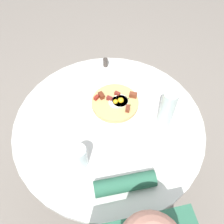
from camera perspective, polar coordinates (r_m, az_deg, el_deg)
The scene contains 12 objects.
ground_plane at distance 1.96m, azimuth -0.48°, elevation -14.48°, with size 6.00×6.00×0.00m, color gray.
dining_table at distance 1.44m, azimuth -0.63°, elevation -6.35°, with size 0.95×0.95×0.74m.
pizza_plate at distance 1.35m, azimuth 0.67°, elevation 1.58°, with size 0.29×0.29×0.01m, color white.
breakfast_pizza at distance 1.34m, azimuth 0.79°, elevation 2.12°, with size 0.24×0.24×0.05m.
bread_plate at distance 1.23m, azimuth 12.51°, elevation -9.21°, with size 0.18×0.18×0.01m, color silver.
napkin at distance 1.44m, azimuth -12.55°, elevation 3.79°, with size 0.17×0.14×0.00m, color white.
fork at distance 1.44m, azimuth -13.17°, elevation 4.13°, with size 0.18×0.01×0.01m, color silver.
knife at distance 1.43m, azimuth -11.98°, elevation 3.67°, with size 0.18×0.01×0.01m, color silver.
water_glass at distance 1.14m, azimuth -7.12°, elevation -9.65°, with size 0.07×0.07×0.12m, color silver.
water_bottle at distance 1.24m, azimuth 12.02°, elevation 0.78°, with size 0.07×0.07×0.22m, color silver.
salt_shaker at distance 1.47m, azimuth 11.31°, elevation 7.16°, with size 0.03×0.03×0.05m, color white.
pepper_shaker at distance 1.54m, azimuth -1.43°, elevation 10.79°, with size 0.03×0.03×0.05m, color #3F3833.
Camera 1 is at (0.14, 0.70, 1.82)m, focal length 41.74 mm.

